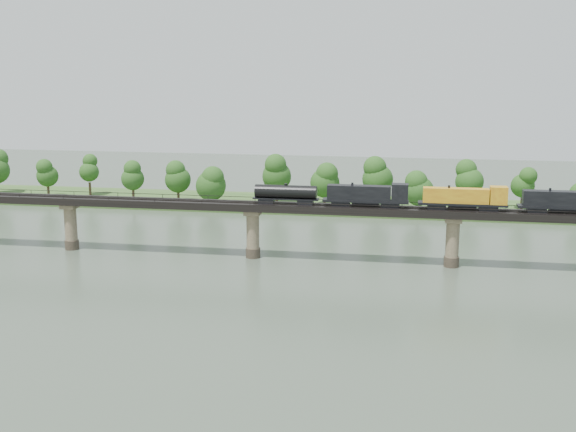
# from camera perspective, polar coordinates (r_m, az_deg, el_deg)

# --- Properties ---
(ground) EXTENTS (400.00, 400.00, 0.00)m
(ground) POSITION_cam_1_polar(r_m,az_deg,el_deg) (121.43, -5.90, -6.92)
(ground) COLOR #374536
(ground) RESTS_ON ground
(far_bank) EXTENTS (300.00, 24.00, 1.60)m
(far_bank) POSITION_cam_1_polar(r_m,az_deg,el_deg) (201.72, 0.64, 0.96)
(far_bank) COLOR #305020
(far_bank) RESTS_ON ground
(bridge) EXTENTS (236.00, 30.00, 11.50)m
(bridge) POSITION_cam_1_polar(r_m,az_deg,el_deg) (147.92, -2.80, -1.24)
(bridge) COLOR #473A2D
(bridge) RESTS_ON ground
(bridge_superstructure) EXTENTS (220.00, 4.90, 0.75)m
(bridge_superstructure) POSITION_cam_1_polar(r_m,az_deg,el_deg) (146.61, -2.82, 1.17)
(bridge_superstructure) COLOR black
(bridge_superstructure) RESTS_ON bridge
(far_treeline) EXTENTS (289.06, 17.54, 13.60)m
(far_treeline) POSITION_cam_1_polar(r_m,az_deg,el_deg) (197.49, -1.92, 3.08)
(far_treeline) COLOR #382619
(far_treeline) RESTS_ON far_bank
(freight_train) EXTENTS (68.43, 2.67, 4.71)m
(freight_train) POSITION_cam_1_polar(r_m,az_deg,el_deg) (142.78, 11.20, 1.46)
(freight_train) COLOR black
(freight_train) RESTS_ON bridge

